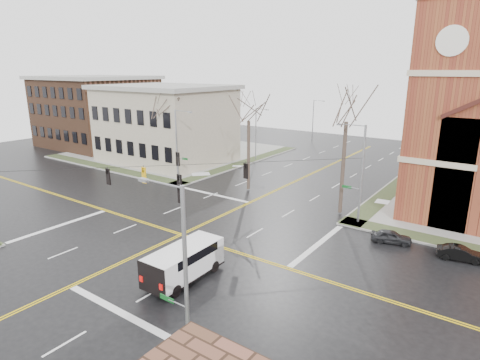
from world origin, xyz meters
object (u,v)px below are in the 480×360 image
Objects in this scene: cargo_van at (186,259)px; tree_nw_near at (249,116)px; streetlight_north_a at (257,132)px; parked_car_a at (391,237)px; signal_pole_se at (183,274)px; tree_ne at (347,115)px; signal_pole_nw at (178,144)px; signal_pole_ne at (360,171)px; streetlight_north_b at (314,119)px; tree_nw_far at (165,112)px; parked_car_b at (461,254)px.

tree_nw_near is at bearing 111.93° from cargo_van.
streetlight_north_a is 32.47m from parked_car_a.
tree_ne is (-2.17, 24.47, 4.73)m from signal_pole_se.
signal_pole_nw is at bearing -175.89° from tree_ne.
tree_ne is at bearing 145.88° from signal_pole_ne.
streetlight_north_b is 40.57m from tree_ne.
signal_pole_se is 0.77× the size of tree_nw_far.
parked_car_a is at bearing -5.75° from signal_pole_nw.
signal_pole_nw is at bearing 180.00° from signal_pole_ne.
streetlight_north_b is at bearing 105.86° from cargo_van.
tree_nw_near is (8.55, 2.79, 3.74)m from signal_pole_nw.
signal_pole_se is 36.75m from tree_nw_far.
signal_pole_nw is 27.07m from parked_car_a.
signal_pole_ne is 22.64m from signal_pole_nw.
tree_nw_near is (7.89, -33.71, 4.22)m from streetlight_north_b.
signal_pole_nw reaches higher than streetlight_north_a.
parked_car_a is 0.27× the size of tree_nw_near.
parked_car_b is 36.91m from tree_nw_far.
signal_pole_se is at bearing -45.45° from signal_pole_nw.
tree_nw_far is (-26.67, 25.04, 3.55)m from signal_pole_se.
tree_nw_far reaches higher than signal_pole_ne.
tree_nw_far is (-26.67, 2.04, 3.55)m from signal_pole_ne.
streetlight_north_b is at bearing 82.24° from tree_nw_far.
signal_pole_se is 21.16m from parked_car_a.
streetlight_north_a reaches higher than parked_car_a.
streetlight_north_b reaches higher than parked_car_b.
signal_pole_se is 22.54m from parked_car_b.
parked_car_a is (25.91, -39.18, -3.92)m from streetlight_north_b.
tree_nw_near is at bearing 118.65° from signal_pole_se.
signal_pole_se is at bearing -61.35° from tree_nw_near.
signal_pole_se reaches higher than streetlight_north_a.
tree_ne is at bearing 58.05° from parked_car_b.
streetlight_north_b is at bearing 103.17° from tree_nw_near.
streetlight_north_a is (-21.97, 39.50, -0.48)m from signal_pole_se.
tree_ne is at bearing 38.52° from parked_car_a.
signal_pole_se is at bearing -69.73° from streetlight_north_b.
tree_nw_near reaches higher than streetlight_north_b.
streetlight_north_b reaches higher than cargo_van.
streetlight_north_a is 0.60× the size of tree_ne.
signal_pole_nw is 32.12m from parked_car_b.
cargo_van is (-5.86, 6.35, -3.59)m from signal_pole_se.
tree_nw_far is 12.60m from tree_nw_near.
signal_pole_se reaches higher than cargo_van.
tree_ne is at bearing -60.52° from streetlight_north_b.
tree_nw_near is (7.89, -13.71, 4.22)m from streetlight_north_a.
signal_pole_ne is 18.02m from cargo_van.
parked_car_b is (9.04, 20.17, -4.41)m from signal_pole_se.
signal_pole_ne is at bearing 69.61° from cargo_van.
signal_pole_se is 25.02m from tree_ne.
tree_ne reaches higher than streetlight_north_b.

